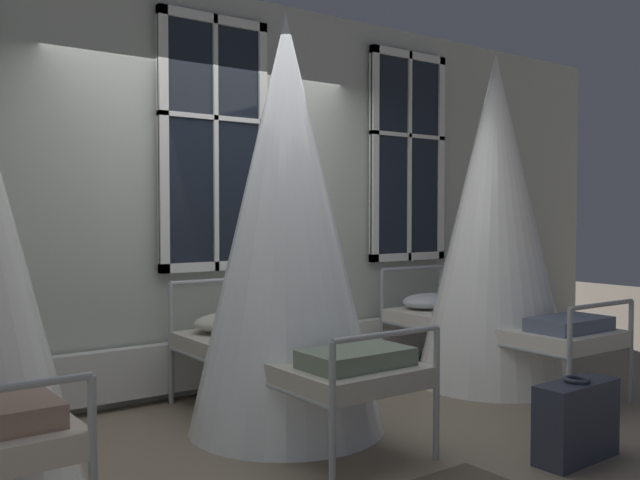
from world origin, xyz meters
The scene contains 6 objects.
ground centered at (0.00, 0.00, 0.00)m, with size 20.04×20.04×0.00m, color gray.
back_wall_with_windows centered at (0.00, 1.20, 1.54)m, with size 9.56×0.10×3.08m, color #B2B7AD.
window_bank centered at (0.00, 1.08, 1.10)m, with size 4.92×0.10×2.81m.
cot_second centered at (-0.04, 0.03, 1.28)m, with size 1.25×1.97×2.64m.
cot_third centered at (1.97, 0.03, 1.28)m, with size 1.25×1.98×2.66m.
suitcase_dark centered at (0.95, -1.40, 0.22)m, with size 0.56×0.23×0.47m.
Camera 1 is at (-2.44, -3.62, 1.38)m, focal length 38.61 mm.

